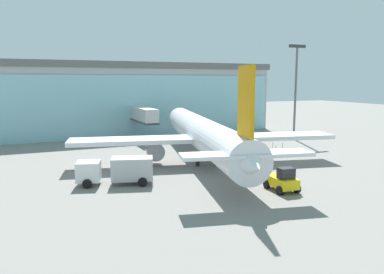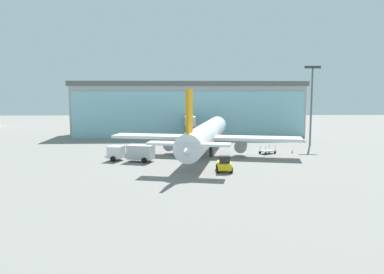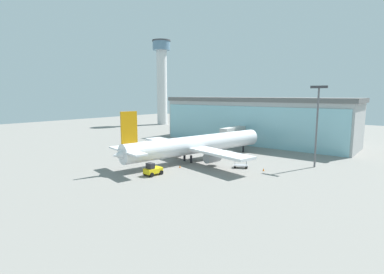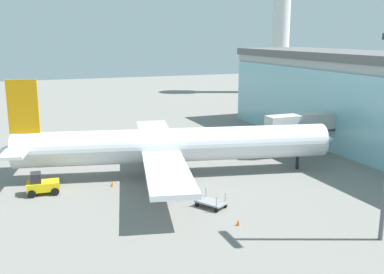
{
  "view_description": "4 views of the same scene",
  "coord_description": "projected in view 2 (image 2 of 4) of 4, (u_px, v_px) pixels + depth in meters",
  "views": [
    {
      "loc": [
        -16.45,
        -33.35,
        10.12
      ],
      "look_at": [
        2.04,
        11.2,
        2.82
      ],
      "focal_mm": 35.0,
      "sensor_mm": 36.0,
      "label": 1
    },
    {
      "loc": [
        -1.67,
        -55.91,
        10.88
      ],
      "look_at": [
        0.09,
        8.5,
        3.12
      ],
      "focal_mm": 35.0,
      "sensor_mm": 36.0,
      "label": 2
    },
    {
      "loc": [
        42.97,
        -41.34,
        14.43
      ],
      "look_at": [
        1.01,
        9.25,
        5.01
      ],
      "focal_mm": 28.0,
      "sensor_mm": 36.0,
      "label": 3
    },
    {
      "loc": [
        50.35,
        -6.31,
        15.96
      ],
      "look_at": [
        4.94,
        10.48,
        4.89
      ],
      "focal_mm": 42.0,
      "sensor_mm": 36.0,
      "label": 4
    }
  ],
  "objects": [
    {
      "name": "terminal_building",
      "position": [
        188.0,
        108.0,
        95.79
      ],
      "size": [
        57.84,
        16.3,
        13.49
      ],
      "rotation": [
        0.0,
        0.0,
        0.02
      ],
      "color": "#A8A8A8",
      "rests_on": "ground"
    },
    {
      "name": "pushback_tug",
      "position": [
        224.0,
        165.0,
        51.28
      ],
      "size": [
        2.28,
        3.28,
        2.3
      ],
      "rotation": [
        0.0,
        0.0,
        1.53
      ],
      "color": "yellow",
      "rests_on": "ground"
    },
    {
      "name": "apron_light_mast",
      "position": [
        312.0,
        98.0,
        75.45
      ],
      "size": [
        3.2,
        0.4,
        16.08
      ],
      "color": "#59595E",
      "rests_on": "ground"
    },
    {
      "name": "catering_truck",
      "position": [
        133.0,
        152.0,
        58.83
      ],
      "size": [
        7.62,
        4.09,
        2.65
      ],
      "rotation": [
        0.0,
        0.0,
        2.87
      ],
      "color": "silver",
      "rests_on": "ground"
    },
    {
      "name": "ground",
      "position": [
        193.0,
        164.0,
        56.84
      ],
      "size": [
        240.0,
        240.0,
        0.0
      ],
      "primitive_type": "plane",
      "color": "gray"
    },
    {
      "name": "safety_cone_nose",
      "position": [
        220.0,
        160.0,
        58.49
      ],
      "size": [
        0.36,
        0.36,
        0.55
      ],
      "primitive_type": "cone",
      "color": "orange",
      "rests_on": "ground"
    },
    {
      "name": "baggage_cart",
      "position": [
        268.0,
        151.0,
        66.3
      ],
      "size": [
        3.22,
        2.83,
        1.5
      ],
      "rotation": [
        0.0,
        0.0,
        0.55
      ],
      "color": "gray",
      "rests_on": "ground"
    },
    {
      "name": "airplane",
      "position": [
        206.0,
        135.0,
        65.07
      ],
      "size": [
        32.36,
        39.25,
        11.34
      ],
      "rotation": [
        0.0,
        0.0,
        1.37
      ],
      "color": "silver",
      "rests_on": "ground"
    },
    {
      "name": "jet_bridge",
      "position": [
        190.0,
        121.0,
        85.44
      ],
      "size": [
        2.41,
        12.79,
        5.59
      ],
      "rotation": [
        0.0,
        0.0,
        1.58
      ],
      "color": "beige",
      "rests_on": "ground"
    },
    {
      "name": "safety_cone_wingtip",
      "position": [
        292.0,
        151.0,
        67.06
      ],
      "size": [
        0.36,
        0.36,
        0.55
      ],
      "primitive_type": "cone",
      "color": "orange",
      "rests_on": "ground"
    }
  ]
}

